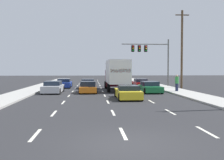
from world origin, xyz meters
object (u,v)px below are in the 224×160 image
at_px(box_truck, 117,73).
at_px(car_red, 141,84).
at_px(car_silver, 53,87).
at_px(car_yellow, 128,93).
at_px(car_orange, 88,88).
at_px(pedestrian_near_corner, 177,83).
at_px(utility_pole_mid, 182,49).
at_px(car_navy, 88,84).
at_px(car_green, 150,87).
at_px(traffic_signal_mast, 147,52).
at_px(car_blue, 64,84).

bearing_deg(box_truck, car_red, 47.17).
xyz_separation_m(car_silver, car_yellow, (7.18, -6.09, -0.06)).
distance_m(car_silver, box_truck, 7.62).
xyz_separation_m(car_orange, pedestrian_near_corner, (9.63, -0.21, 0.47)).
bearing_deg(car_orange, car_red, 43.27).
relative_size(car_orange, utility_pole_mid, 0.42).
bearing_deg(car_navy, car_green, -45.08).
relative_size(car_orange, car_red, 0.95).
height_order(car_navy, car_orange, car_orange).
xyz_separation_m(traffic_signal_mast, utility_pole_mid, (3.55, -4.85, 0.10)).
relative_size(car_orange, traffic_signal_mast, 0.60).
relative_size(box_truck, car_yellow, 1.81).
bearing_deg(car_orange, car_blue, 112.69).
height_order(box_truck, car_yellow, box_truck).
xyz_separation_m(car_navy, pedestrian_near_corner, (9.75, -6.88, 0.47)).
bearing_deg(car_silver, car_red, 31.10).
bearing_deg(traffic_signal_mast, pedestrian_near_corner, -84.08).
bearing_deg(utility_pole_mid, box_truck, -162.27).
height_order(car_silver, car_navy, car_silver).
height_order(car_blue, traffic_signal_mast, traffic_signal_mast).
relative_size(car_yellow, utility_pole_mid, 0.46).
height_order(car_silver, car_red, car_silver).
bearing_deg(box_truck, car_orange, -141.52).
distance_m(car_blue, box_truck, 8.72).
bearing_deg(car_blue, pedestrian_near_corner, -32.39).
xyz_separation_m(traffic_signal_mast, pedestrian_near_corner, (1.09, -10.50, -4.08)).
xyz_separation_m(car_red, pedestrian_near_corner, (2.77, -6.67, 0.45)).
relative_size(box_truck, pedestrian_near_corner, 4.75).
bearing_deg(car_yellow, box_truck, 90.96).
distance_m(car_silver, car_yellow, 9.42).
distance_m(car_blue, traffic_signal_mast, 12.94).
bearing_deg(car_blue, car_red, -8.76).
xyz_separation_m(car_green, utility_pole_mid, (5.43, 5.57, 4.65)).
xyz_separation_m(car_blue, car_green, (10.02, -8.16, -0.01)).
relative_size(car_navy, utility_pole_mid, 0.42).
bearing_deg(car_green, car_orange, 178.92).
relative_size(car_silver, utility_pole_mid, 0.44).
distance_m(box_truck, utility_pole_mid, 9.74).
relative_size(car_navy, car_red, 0.96).
height_order(car_orange, car_red, car_orange).
bearing_deg(traffic_signal_mast, utility_pole_mid, -53.75).
bearing_deg(car_orange, pedestrian_near_corner, -1.23).
relative_size(car_yellow, car_green, 1.01).
bearing_deg(car_green, utility_pole_mid, 45.71).
distance_m(car_silver, utility_pole_mid, 17.32).
relative_size(car_navy, car_orange, 1.01).
height_order(car_blue, car_red, car_red).
bearing_deg(car_silver, pedestrian_near_corner, -1.23).
distance_m(car_orange, box_truck, 4.49).
xyz_separation_m(car_yellow, car_green, (3.20, 5.89, 0.02)).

